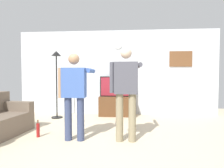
{
  "coord_description": "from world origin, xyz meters",
  "views": [
    {
      "loc": [
        0.4,
        -3.31,
        1.25
      ],
      "look_at": [
        0.02,
        1.2,
        1.05
      ],
      "focal_mm": 30.77,
      "sensor_mm": 36.0,
      "label": 1
    }
  ],
  "objects_px": {
    "wall_clock": "(118,45)",
    "beverage_bottle": "(38,130)",
    "person_standing_nearer_couch": "(126,88)",
    "tv_stand": "(117,106)",
    "framed_picture": "(181,59)",
    "person_standing_nearer_lamp": "(74,91)",
    "television": "(117,87)",
    "floor_lamp": "(56,70)"
  },
  "relations": [
    {
      "from": "framed_picture",
      "to": "television",
      "type": "bearing_deg",
      "value": -172.83
    },
    {
      "from": "floor_lamp",
      "to": "person_standing_nearer_lamp",
      "type": "relative_size",
      "value": 1.18
    },
    {
      "from": "television",
      "to": "floor_lamp",
      "type": "relative_size",
      "value": 0.55
    },
    {
      "from": "beverage_bottle",
      "to": "framed_picture",
      "type": "bearing_deg",
      "value": 35.82
    },
    {
      "from": "tv_stand",
      "to": "framed_picture",
      "type": "distance_m",
      "value": 2.48
    },
    {
      "from": "person_standing_nearer_couch",
      "to": "beverage_bottle",
      "type": "xyz_separation_m",
      "value": [
        -1.78,
        0.09,
        -0.87
      ]
    },
    {
      "from": "framed_picture",
      "to": "beverage_bottle",
      "type": "distance_m",
      "value": 4.56
    },
    {
      "from": "television",
      "to": "floor_lamp",
      "type": "distance_m",
      "value": 1.89
    },
    {
      "from": "person_standing_nearer_couch",
      "to": "beverage_bottle",
      "type": "bearing_deg",
      "value": 177.09
    },
    {
      "from": "floor_lamp",
      "to": "framed_picture",
      "type": "bearing_deg",
      "value": 11.23
    },
    {
      "from": "framed_picture",
      "to": "beverage_bottle",
      "type": "bearing_deg",
      "value": -144.18
    },
    {
      "from": "person_standing_nearer_lamp",
      "to": "television",
      "type": "bearing_deg",
      "value": 73.74
    },
    {
      "from": "television",
      "to": "wall_clock",
      "type": "distance_m",
      "value": 1.36
    },
    {
      "from": "television",
      "to": "framed_picture",
      "type": "height_order",
      "value": "framed_picture"
    },
    {
      "from": "wall_clock",
      "to": "beverage_bottle",
      "type": "distance_m",
      "value": 3.58
    },
    {
      "from": "person_standing_nearer_couch",
      "to": "tv_stand",
      "type": "bearing_deg",
      "value": 97.44
    },
    {
      "from": "tv_stand",
      "to": "framed_picture",
      "type": "bearing_deg",
      "value": 8.49
    },
    {
      "from": "framed_picture",
      "to": "beverage_bottle",
      "type": "height_order",
      "value": "framed_picture"
    },
    {
      "from": "wall_clock",
      "to": "beverage_bottle",
      "type": "height_order",
      "value": "wall_clock"
    },
    {
      "from": "tv_stand",
      "to": "person_standing_nearer_lamp",
      "type": "xyz_separation_m",
      "value": [
        -0.69,
        -2.32,
        0.65
      ]
    },
    {
      "from": "floor_lamp",
      "to": "beverage_bottle",
      "type": "relative_size",
      "value": 5.59
    },
    {
      "from": "wall_clock",
      "to": "person_standing_nearer_lamp",
      "type": "bearing_deg",
      "value": -104.81
    },
    {
      "from": "framed_picture",
      "to": "person_standing_nearer_couch",
      "type": "height_order",
      "value": "framed_picture"
    },
    {
      "from": "beverage_bottle",
      "to": "wall_clock",
      "type": "bearing_deg",
      "value": 59.25
    },
    {
      "from": "television",
      "to": "wall_clock",
      "type": "height_order",
      "value": "wall_clock"
    },
    {
      "from": "tv_stand",
      "to": "wall_clock",
      "type": "xyz_separation_m",
      "value": [
        0.0,
        0.29,
        1.94
      ]
    },
    {
      "from": "floor_lamp",
      "to": "person_standing_nearer_couch",
      "type": "distance_m",
      "value": 2.79
    },
    {
      "from": "tv_stand",
      "to": "person_standing_nearer_lamp",
      "type": "distance_m",
      "value": 2.5
    },
    {
      "from": "television",
      "to": "person_standing_nearer_lamp",
      "type": "xyz_separation_m",
      "value": [
        -0.69,
        -2.36,
        0.04
      ]
    },
    {
      "from": "framed_picture",
      "to": "person_standing_nearer_couch",
      "type": "xyz_separation_m",
      "value": [
        -1.68,
        -2.59,
        -0.75
      ]
    },
    {
      "from": "television",
      "to": "wall_clock",
      "type": "bearing_deg",
      "value": 90.0
    },
    {
      "from": "television",
      "to": "floor_lamp",
      "type": "xyz_separation_m",
      "value": [
        -1.76,
        -0.49,
        0.5
      ]
    },
    {
      "from": "tv_stand",
      "to": "beverage_bottle",
      "type": "xyz_separation_m",
      "value": [
        -1.48,
        -2.2,
        -0.15
      ]
    },
    {
      "from": "framed_picture",
      "to": "person_standing_nearer_lamp",
      "type": "bearing_deg",
      "value": -135.6
    },
    {
      "from": "beverage_bottle",
      "to": "person_standing_nearer_lamp",
      "type": "bearing_deg",
      "value": -8.22
    },
    {
      "from": "tv_stand",
      "to": "floor_lamp",
      "type": "distance_m",
      "value": 2.12
    },
    {
      "from": "tv_stand",
      "to": "framed_picture",
      "type": "xyz_separation_m",
      "value": [
        1.98,
        0.3,
        1.47
      ]
    },
    {
      "from": "framed_picture",
      "to": "beverage_bottle",
      "type": "xyz_separation_m",
      "value": [
        -3.46,
        -2.5,
        -1.62
      ]
    },
    {
      "from": "person_standing_nearer_couch",
      "to": "television",
      "type": "bearing_deg",
      "value": 97.29
    },
    {
      "from": "tv_stand",
      "to": "framed_picture",
      "type": "height_order",
      "value": "framed_picture"
    },
    {
      "from": "floor_lamp",
      "to": "beverage_bottle",
      "type": "distance_m",
      "value": 2.18
    },
    {
      "from": "television",
      "to": "beverage_bottle",
      "type": "distance_m",
      "value": 2.8
    }
  ]
}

